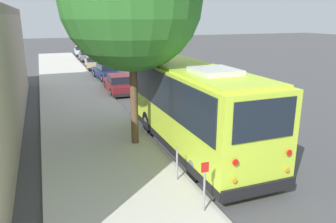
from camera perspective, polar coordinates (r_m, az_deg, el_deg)
The scene contains 11 objects.
ground_plane at distance 13.56m, azimuth 6.86°, elevation -6.83°, with size 160.00×160.00×0.00m, color #474749.
sidewalk_slab at distance 12.29m, azimuth -10.60°, elevation -9.13°, with size 80.00×4.44×0.15m, color beige.
curb_strip at distance 12.83m, azimuth -0.42°, elevation -7.71°, with size 80.00×0.14×0.15m, color #AAA69D.
shuttle_bus at distance 13.12m, azimuth 4.58°, elevation 1.30°, with size 9.07×2.78×3.57m.
parked_sedan_maroon at distance 24.04m, azimuth -8.53°, elevation 4.76°, with size 4.59×1.85×1.27m.
parked_sedan_navy at distance 29.47m, azimuth -10.56°, elevation 6.82°, with size 4.51×2.06×1.33m.
parked_sedan_tan at distance 35.82m, azimuth -12.77°, elevation 8.29°, with size 4.41×2.00×1.30m.
parked_sedan_gray at distance 42.57m, azimuth -14.03°, elevation 9.42°, with size 4.23×1.79×1.32m.
parked_sedan_white at distance 48.87m, azimuth -14.90°, elevation 10.16°, with size 4.39×1.93×1.30m.
sign_post_near at distance 9.04m, azimuth 6.35°, elevation -12.85°, with size 0.06×0.22×1.45m.
sign_post_far at distance 10.66m, azimuth 1.57°, elevation -9.11°, with size 0.06×0.06×1.13m.
Camera 1 is at (-10.99, 5.94, 5.27)m, focal length 35.00 mm.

